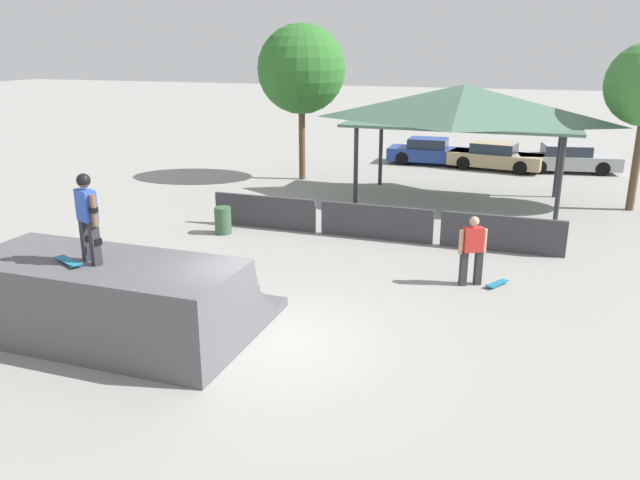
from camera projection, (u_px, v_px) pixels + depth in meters
The scene contains 13 objects.
ground_plane at pixel (271, 341), 12.50m from camera, with size 160.00×160.00×0.00m, color gray.
quarter_pipe_ramp at pixel (115, 300), 12.57m from camera, with size 5.50×3.88×1.67m.
skater_on_deck at pixel (87, 212), 11.66m from camera, with size 0.73×0.46×1.74m.
skateboard_on_deck at pixel (69, 261), 11.86m from camera, with size 0.84×0.53×0.09m.
bystander_walking at pixel (472, 247), 15.14m from camera, with size 0.67×0.42×1.75m.
skateboard_on_ground at pixel (496, 284), 15.32m from camera, with size 0.54×0.76×0.09m.
barrier_fence at pixel (376, 222), 18.94m from camera, with size 10.88×0.12×1.05m.
pavilion_shelter at pixel (464, 105), 22.67m from camera, with size 8.23×4.43×4.33m.
tree_beside_pavilion at pixel (301, 69), 26.23m from camera, with size 3.72×3.72×6.57m.
trash_bin at pixel (223, 220), 19.50m from camera, with size 0.52×0.52×0.85m, color #385B3D.
parked_car_blue at pixel (429, 152), 30.99m from camera, with size 4.04×1.78×1.27m.
parked_car_tan at pixel (495, 157), 29.57m from camera, with size 4.52×2.35×1.27m.
parked_car_silver at pixel (567, 159), 29.00m from camera, with size 4.72×2.42×1.27m.
Camera 1 is at (4.67, -10.37, 5.66)m, focal length 35.00 mm.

